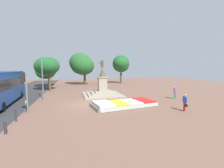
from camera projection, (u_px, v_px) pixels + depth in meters
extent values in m
plane|color=brown|center=(87.00, 104.00, 16.28)|extent=(82.49, 82.49, 0.00)
cube|color=#38281C|center=(124.00, 104.00, 15.69)|extent=(6.85, 3.68, 0.31)
cube|color=gray|center=(131.00, 107.00, 14.41)|extent=(6.65, 1.13, 0.35)
cube|color=gray|center=(118.00, 101.00, 16.97)|extent=(6.65, 1.13, 0.35)
cube|color=gray|center=(94.00, 107.00, 14.37)|extent=(0.55, 2.89, 0.35)
cube|color=gray|center=(150.00, 101.00, 17.02)|extent=(0.55, 2.89, 0.35)
cube|color=white|center=(103.00, 104.00, 14.72)|extent=(1.94, 2.72, 0.25)
cube|color=yellow|center=(118.00, 103.00, 15.35)|extent=(1.94, 2.72, 0.15)
cube|color=white|center=(131.00, 102.00, 15.99)|extent=(1.94, 2.72, 0.13)
cube|color=red|center=(143.00, 100.00, 16.62)|extent=(1.94, 2.72, 0.19)
cube|color=#B2BCAD|center=(132.00, 107.00, 14.37)|extent=(6.33, 1.18, 0.28)
cube|color=gray|center=(102.00, 95.00, 21.79)|extent=(5.46, 5.46, 0.17)
cube|color=gray|center=(102.00, 94.00, 21.78)|extent=(4.40, 4.40, 0.17)
cube|color=#9E947F|center=(102.00, 92.00, 21.76)|extent=(3.34, 3.34, 0.17)
cube|color=#A09581|center=(102.00, 91.00, 21.74)|extent=(2.28, 2.28, 0.17)
cube|color=#9E937F|center=(102.00, 84.00, 21.63)|extent=(1.19, 1.19, 1.90)
cube|color=#9E937F|center=(102.00, 77.00, 21.53)|extent=(1.40, 1.40, 0.12)
cone|color=brown|center=(102.00, 72.00, 21.45)|extent=(0.89, 0.89, 1.32)
cylinder|color=brown|center=(102.00, 65.00, 21.34)|extent=(0.38, 0.38, 0.77)
sphere|color=brown|center=(102.00, 61.00, 21.29)|extent=(0.34, 0.34, 0.34)
cylinder|color=brown|center=(101.00, 64.00, 21.33)|extent=(0.65, 0.28, 0.48)
cylinder|color=slate|center=(27.00, 93.00, 12.74)|extent=(0.12, 0.12, 3.58)
cube|color=black|center=(23.00, 77.00, 12.52)|extent=(0.27, 0.30, 0.80)
cylinder|color=#4B0808|center=(21.00, 74.00, 12.45)|extent=(0.04, 0.14, 0.14)
cylinder|color=yellow|center=(21.00, 77.00, 12.47)|extent=(0.04, 0.14, 0.14)
cylinder|color=#0D4211|center=(21.00, 80.00, 12.50)|extent=(0.04, 0.14, 0.14)
cube|color=gold|center=(26.00, 102.00, 12.78)|extent=(0.12, 0.17, 0.20)
cylinder|color=slate|center=(42.00, 78.00, 18.75)|extent=(0.14, 0.14, 5.51)
cube|color=#D84C19|center=(42.00, 65.00, 18.87)|extent=(0.07, 0.48, 1.33)
cylinder|color=slate|center=(42.00, 59.00, 18.80)|extent=(0.09, 0.62, 0.03)
cylinder|color=black|center=(0.00, 96.00, 18.88)|extent=(0.34, 0.92, 0.90)
cylinder|color=black|center=(21.00, 95.00, 19.63)|extent=(0.34, 0.92, 0.90)
cylinder|color=black|center=(2.00, 107.00, 13.40)|extent=(0.34, 0.92, 0.90)
cylinder|color=red|center=(184.00, 107.00, 13.83)|extent=(0.13, 0.13, 0.79)
cylinder|color=red|center=(185.00, 107.00, 13.65)|extent=(0.13, 0.13, 0.79)
cube|color=#264CA5|center=(185.00, 100.00, 13.67)|extent=(0.31, 0.42, 0.56)
cylinder|color=#264CA5|center=(184.00, 99.00, 13.91)|extent=(0.09, 0.09, 0.53)
cylinder|color=#264CA5|center=(186.00, 100.00, 13.44)|extent=(0.09, 0.09, 0.53)
sphere|color=tan|center=(185.00, 95.00, 13.63)|extent=(0.20, 0.20, 0.20)
cube|color=black|center=(186.00, 105.00, 13.42)|extent=(0.19, 0.30, 0.22)
cylinder|color=#338C4C|center=(174.00, 96.00, 19.17)|extent=(0.13, 0.13, 0.83)
cylinder|color=#338C4C|center=(175.00, 96.00, 19.24)|extent=(0.13, 0.13, 0.83)
cube|color=#8C4C99|center=(175.00, 90.00, 19.13)|extent=(0.41, 0.29, 0.59)
cylinder|color=#8C4C99|center=(174.00, 91.00, 19.03)|extent=(0.09, 0.09, 0.56)
cylinder|color=#8C4C99|center=(177.00, 90.00, 19.24)|extent=(0.09, 0.09, 0.56)
sphere|color=tan|center=(175.00, 87.00, 19.09)|extent=(0.21, 0.21, 0.21)
cylinder|color=#2D2D33|center=(5.00, 128.00, 8.92)|extent=(0.16, 0.16, 0.70)
sphere|color=#2D2D33|center=(5.00, 122.00, 8.88)|extent=(0.17, 0.17, 0.17)
cylinder|color=#2D2D33|center=(16.00, 116.00, 11.03)|extent=(0.13, 0.13, 0.86)
sphere|color=#2D2D33|center=(15.00, 110.00, 10.98)|extent=(0.14, 0.14, 0.14)
cylinder|color=#4C5156|center=(28.00, 106.00, 13.83)|extent=(0.14, 0.14, 0.82)
sphere|color=#4C5156|center=(27.00, 102.00, 13.78)|extent=(0.15, 0.15, 0.15)
cylinder|color=brown|center=(121.00, 78.00, 39.37)|extent=(0.51, 0.51, 2.85)
ellipsoid|color=#225C28|center=(121.00, 63.00, 38.14)|extent=(3.76, 3.29, 3.01)
ellipsoid|color=#215A27|center=(121.00, 64.00, 38.84)|extent=(4.41, 4.16, 4.38)
cylinder|color=#4C3823|center=(49.00, 82.00, 32.20)|extent=(0.34, 0.34, 2.01)
ellipsoid|color=#316A31|center=(49.00, 68.00, 32.56)|extent=(3.76, 3.96, 3.70)
ellipsoid|color=#2E6932|center=(46.00, 70.00, 32.14)|extent=(4.22, 4.43, 3.65)
ellipsoid|color=#2B6D30|center=(44.00, 71.00, 31.22)|extent=(3.49, 3.33, 3.10)
cylinder|color=#4C3823|center=(85.00, 79.00, 36.19)|extent=(0.52, 0.52, 2.68)
ellipsoid|color=#245929|center=(82.00, 66.00, 36.48)|extent=(5.05, 4.78, 3.90)
ellipsoid|color=#255D2A|center=(80.00, 63.00, 36.05)|extent=(5.09, 4.59, 4.73)
ellipsoid|color=#235C28|center=(83.00, 66.00, 35.44)|extent=(5.19, 5.04, 4.42)
cylinder|color=brown|center=(50.00, 82.00, 25.82)|extent=(0.32, 0.32, 3.26)
ellipsoid|color=#205B29|center=(47.00, 66.00, 25.36)|extent=(3.42, 3.19, 2.80)
ellipsoid|color=#235D2B|center=(50.00, 66.00, 25.90)|extent=(3.31, 3.44, 2.94)
ellipsoid|color=#265A28|center=(45.00, 66.00, 25.96)|extent=(3.66, 3.71, 3.02)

